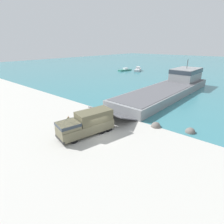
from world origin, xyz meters
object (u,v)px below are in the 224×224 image
Objects in this scene: moored_boat_a at (125,70)px; moored_boat_b at (138,70)px; military_truck at (87,123)px; landing_craft at (172,85)px; soldier_on_ramp at (69,121)px.

moored_boat_a is 5.78m from moored_boat_b.
military_truck is 1.05× the size of moored_boat_b.
landing_craft is 37.23m from moored_boat_b.
moored_boat_b reaches higher than moored_boat_a.
military_truck is 1.20× the size of moored_boat_a.
landing_craft reaches higher than moored_boat_b.
landing_craft is 5.78× the size of moored_boat_a.
soldier_on_ramp is 0.28× the size of moored_boat_a.
soldier_on_ramp is 58.99m from moored_boat_a.
landing_craft is 20.91× the size of soldier_on_ramp.
military_truck reaches higher than moored_boat_b.
military_truck is 4.32× the size of soldier_on_ramp.
moored_boat_b is (-22.94, 55.13, -0.42)m from soldier_on_ramp.
soldier_on_ramp is (-3.36, -0.41, -0.52)m from military_truck.
moored_boat_b is (4.87, 3.11, 0.21)m from moored_boat_a.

